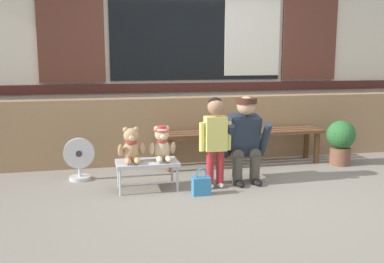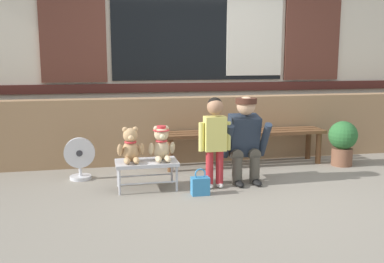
{
  "view_description": "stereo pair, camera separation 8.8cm",
  "coord_description": "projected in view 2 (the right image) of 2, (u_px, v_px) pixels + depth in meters",
  "views": [
    {
      "loc": [
        -1.48,
        -4.13,
        1.37
      ],
      "look_at": [
        -0.39,
        0.53,
        0.55
      ],
      "focal_mm": 40.97,
      "sensor_mm": 36.0,
      "label": 1
    },
    {
      "loc": [
        -1.4,
        -4.15,
        1.37
      ],
      "look_at": [
        -0.39,
        0.53,
        0.55
      ],
      "focal_mm": 40.97,
      "sensor_mm": 36.0,
      "label": 2
    }
  ],
  "objects": [
    {
      "name": "ground_plane",
      "position": [
        239.0,
        191.0,
        4.52
      ],
      "size": [
        60.0,
        60.0,
        0.0
      ],
      "primitive_type": "plane",
      "color": "gray"
    },
    {
      "name": "brick_low_wall",
      "position": [
        206.0,
        129.0,
        5.82
      ],
      "size": [
        7.16,
        0.25,
        0.85
      ],
      "primitive_type": "cube",
      "color": "#997551",
      "rests_on": "ground"
    },
    {
      "name": "shop_facade",
      "position": [
        198.0,
        24.0,
        6.08
      ],
      "size": [
        7.31,
        0.26,
        3.62
      ],
      "color": "beige",
      "rests_on": "ground"
    },
    {
      "name": "wooden_bench_long",
      "position": [
        244.0,
        136.0,
        5.56
      ],
      "size": [
        2.1,
        0.4,
        0.44
      ],
      "color": "brown",
      "rests_on": "ground"
    },
    {
      "name": "small_display_bench",
      "position": [
        147.0,
        164.0,
        4.55
      ],
      "size": [
        0.64,
        0.36,
        0.3
      ],
      "color": "#BCBCC1",
      "rests_on": "ground"
    },
    {
      "name": "teddy_bear_plain",
      "position": [
        131.0,
        146.0,
        4.48
      ],
      "size": [
        0.28,
        0.26,
        0.36
      ],
      "color": "tan",
      "rests_on": "small_display_bench"
    },
    {
      "name": "teddy_bear_with_hat",
      "position": [
        162.0,
        144.0,
        4.55
      ],
      "size": [
        0.28,
        0.27,
        0.36
      ],
      "color": "#CCB289",
      "rests_on": "small_display_bench"
    },
    {
      "name": "child_standing",
      "position": [
        215.0,
        132.0,
        4.55
      ],
      "size": [
        0.35,
        0.18,
        0.96
      ],
      "color": "#B7282D",
      "rests_on": "ground"
    },
    {
      "name": "adult_crouching",
      "position": [
        245.0,
        139.0,
        4.78
      ],
      "size": [
        0.5,
        0.49,
        0.95
      ],
      "color": "#4C473D",
      "rests_on": "ground"
    },
    {
      "name": "handbag_on_ground",
      "position": [
        200.0,
        185.0,
        4.38
      ],
      "size": [
        0.18,
        0.11,
        0.27
      ],
      "color": "teal",
      "rests_on": "ground"
    },
    {
      "name": "potted_plant",
      "position": [
        343.0,
        140.0,
        5.54
      ],
      "size": [
        0.36,
        0.36,
        0.57
      ],
      "color": "brown",
      "rests_on": "ground"
    },
    {
      "name": "floor_fan",
      "position": [
        80.0,
        159.0,
        4.91
      ],
      "size": [
        0.34,
        0.24,
        0.48
      ],
      "color": "silver",
      "rests_on": "ground"
    }
  ]
}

